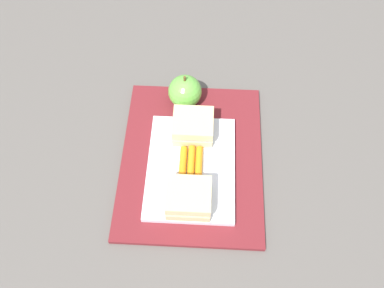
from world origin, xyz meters
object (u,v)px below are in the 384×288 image
food_tray (191,167)px  carrot_sticks_bundle (191,164)px  sandwich_half_right (193,126)px  sandwich_half_left (189,198)px  apple (185,92)px

food_tray → carrot_sticks_bundle: 0.01m
food_tray → sandwich_half_right: 0.08m
food_tray → sandwich_half_right: bearing=0.0°
food_tray → sandwich_half_left: bearing=180.0°
apple → food_tray: bearing=-172.6°
carrot_sticks_bundle → apple: bearing=7.3°
sandwich_half_right → apple: apple is taller
food_tray → carrot_sticks_bundle: (0.00, 0.00, 0.01)m
food_tray → sandwich_half_left: 0.08m
sandwich_half_right → apple: bearing=13.9°
food_tray → apple: size_ratio=2.80×
sandwich_half_left → apple: size_ratio=0.97×
food_tray → apple: bearing=7.4°
carrot_sticks_bundle → sandwich_half_right: bearing=-0.2°
sandwich_half_left → apple: 0.24m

